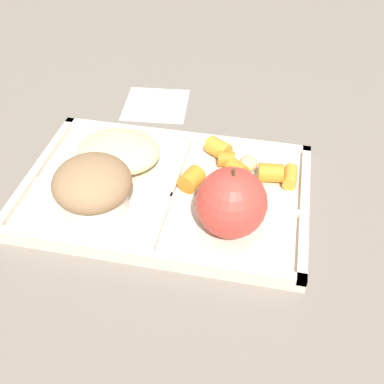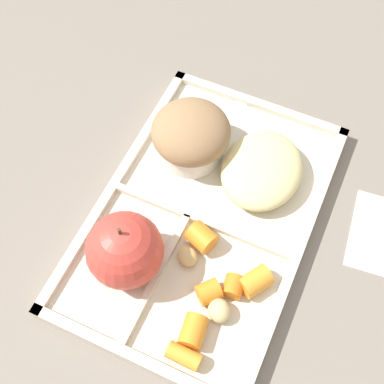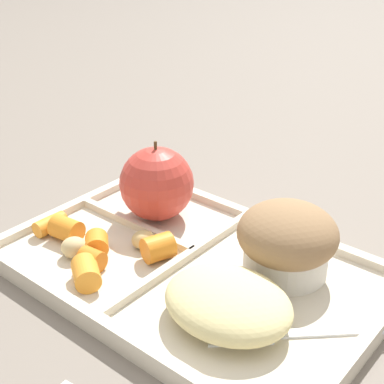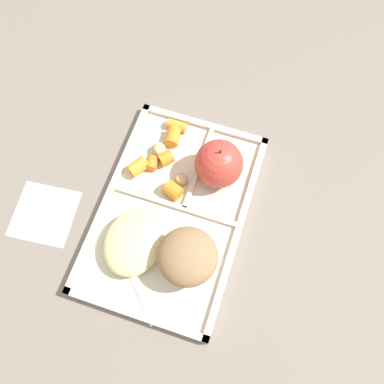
% 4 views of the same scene
% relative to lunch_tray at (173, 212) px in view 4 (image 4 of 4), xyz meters
% --- Properties ---
extents(ground, '(6.00, 6.00, 0.00)m').
position_rel_lunch_tray_xyz_m(ground, '(0.00, -0.00, -0.01)').
color(ground, slate).
extents(lunch_tray, '(0.38, 0.25, 0.02)m').
position_rel_lunch_tray_xyz_m(lunch_tray, '(0.00, 0.00, 0.00)').
color(lunch_tray, beige).
rests_on(lunch_tray, ground).
extents(green_apple, '(0.09, 0.09, 0.10)m').
position_rel_lunch_tray_xyz_m(green_apple, '(-0.09, 0.05, 0.05)').
color(green_apple, '#C63D33').
rests_on(green_apple, lunch_tray).
extents(bran_muffin, '(0.10, 0.10, 0.07)m').
position_rel_lunch_tray_xyz_m(bran_muffin, '(0.08, 0.05, 0.04)').
color(bran_muffin, silver).
rests_on(bran_muffin, lunch_tray).
extents(carrot_slice_center, '(0.04, 0.03, 0.03)m').
position_rel_lunch_tray_xyz_m(carrot_slice_center, '(-0.14, -0.05, 0.02)').
color(carrot_slice_center, orange).
rests_on(carrot_slice_center, lunch_tray).
extents(carrot_slice_back, '(0.04, 0.04, 0.03)m').
position_rel_lunch_tray_xyz_m(carrot_slice_back, '(-0.06, -0.09, 0.02)').
color(carrot_slice_back, orange).
rests_on(carrot_slice_back, lunch_tray).
extents(carrot_slice_tilted, '(0.03, 0.03, 0.02)m').
position_rel_lunch_tray_xyz_m(carrot_slice_tilted, '(-0.09, -0.05, 0.02)').
color(carrot_slice_tilted, orange).
rests_on(carrot_slice_tilted, lunch_tray).
extents(carrot_slice_near_corner, '(0.04, 0.04, 0.03)m').
position_rel_lunch_tray_xyz_m(carrot_slice_near_corner, '(-0.03, -0.01, 0.02)').
color(carrot_slice_near_corner, orange).
rests_on(carrot_slice_near_corner, lunch_tray).
extents(carrot_slice_small, '(0.03, 0.03, 0.02)m').
position_rel_lunch_tray_xyz_m(carrot_slice_small, '(-0.07, -0.07, 0.02)').
color(carrot_slice_small, orange).
rests_on(carrot_slice_small, lunch_tray).
extents(carrot_slice_diagonal, '(0.02, 0.04, 0.02)m').
position_rel_lunch_tray_xyz_m(carrot_slice_diagonal, '(-0.16, -0.05, 0.01)').
color(carrot_slice_diagonal, orange).
rests_on(carrot_slice_diagonal, lunch_tray).
extents(potato_chunk_corner, '(0.04, 0.04, 0.02)m').
position_rel_lunch_tray_xyz_m(potato_chunk_corner, '(-0.10, -0.06, 0.02)').
color(potato_chunk_corner, tan).
rests_on(potato_chunk_corner, lunch_tray).
extents(potato_chunk_browned, '(0.03, 0.03, 0.02)m').
position_rel_lunch_tray_xyz_m(potato_chunk_browned, '(-0.06, -0.01, 0.01)').
color(potato_chunk_browned, tan).
rests_on(potato_chunk_browned, lunch_tray).
extents(egg_noodle_pile, '(0.12, 0.10, 0.04)m').
position_rel_lunch_tray_xyz_m(egg_noodle_pile, '(0.08, -0.04, 0.02)').
color(egg_noodle_pile, beige).
rests_on(egg_noodle_pile, lunch_tray).
extents(meatball_side, '(0.03, 0.03, 0.03)m').
position_rel_lunch_tray_xyz_m(meatball_side, '(0.10, -0.04, 0.02)').
color(meatball_side, '#755B4C').
rests_on(meatball_side, lunch_tray).
extents(meatball_back, '(0.03, 0.03, 0.03)m').
position_rel_lunch_tray_xyz_m(meatball_back, '(0.08, -0.05, 0.02)').
color(meatball_back, brown).
rests_on(meatball_back, lunch_tray).
extents(meatball_front, '(0.03, 0.03, 0.03)m').
position_rel_lunch_tray_xyz_m(meatball_front, '(0.07, -0.03, 0.02)').
color(meatball_front, brown).
rests_on(meatball_front, lunch_tray).
extents(meatball_center, '(0.03, 0.03, 0.03)m').
position_rel_lunch_tray_xyz_m(meatball_center, '(0.08, -0.04, 0.02)').
color(meatball_center, '#755B4C').
rests_on(meatball_center, lunch_tray).
extents(plastic_fork, '(0.12, 0.12, 0.00)m').
position_rel_lunch_tray_xyz_m(plastic_fork, '(0.13, -0.03, 0.01)').
color(plastic_fork, white).
rests_on(plastic_fork, lunch_tray).
extents(paper_napkin, '(0.12, 0.12, 0.00)m').
position_rel_lunch_tray_xyz_m(paper_napkin, '(0.07, -0.22, -0.01)').
color(paper_napkin, white).
rests_on(paper_napkin, ground).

